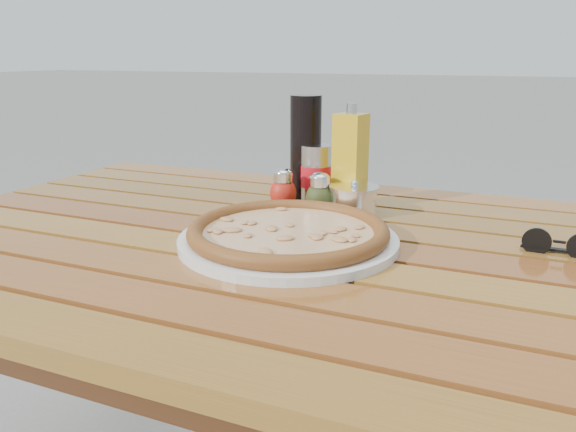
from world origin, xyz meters
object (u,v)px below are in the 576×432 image
at_px(pepper_shaker, 283,189).
at_px(sunglasses, 559,245).
at_px(plate, 288,240).
at_px(olive_oil_cruet, 350,161).
at_px(pizza, 288,231).
at_px(soda_can, 316,174).
at_px(dark_bottle, 306,148).
at_px(table, 284,277).
at_px(parmesan_tin, 354,200).
at_px(oregano_shaker, 320,194).

xyz_separation_m(pepper_shaker, sunglasses, (0.51, -0.09, -0.02)).
distance_m(plate, olive_oil_cruet, 0.28).
bearing_deg(pizza, sunglasses, 16.38).
bearing_deg(pizza, soda_can, 101.46).
bearing_deg(pepper_shaker, sunglasses, -10.28).
relative_size(plate, pepper_shaker, 4.39).
xyz_separation_m(pepper_shaker, dark_bottle, (0.02, 0.08, 0.07)).
bearing_deg(table, olive_oil_cruet, 77.40).
relative_size(pizza, soda_can, 2.85).
bearing_deg(olive_oil_cruet, soda_can, 162.79).
height_order(olive_oil_cruet, sunglasses, olive_oil_cruet).
relative_size(dark_bottle, olive_oil_cruet, 1.05).
distance_m(pepper_shaker, soda_can, 0.09).
bearing_deg(pizza, dark_bottle, 106.17).
xyz_separation_m(plate, dark_bottle, (-0.09, 0.30, 0.10)).
relative_size(pepper_shaker, olive_oil_cruet, 0.39).
relative_size(plate, sunglasses, 3.26).
bearing_deg(soda_can, parmesan_tin, -35.98).
height_order(parmesan_tin, sunglasses, parmesan_tin).
xyz_separation_m(table, plate, (0.03, -0.04, 0.08)).
xyz_separation_m(soda_can, parmesan_tin, (0.11, -0.08, -0.03)).
bearing_deg(olive_oil_cruet, pizza, -95.22).
xyz_separation_m(plate, pizza, (0.00, 0.00, 0.02)).
xyz_separation_m(table, parmesan_tin, (0.07, 0.17, 0.11)).
relative_size(parmesan_tin, sunglasses, 1.14).
xyz_separation_m(dark_bottle, parmesan_tin, (0.13, -0.09, -0.08)).
relative_size(table, plate, 3.89).
bearing_deg(sunglasses, parmesan_tin, 168.17).
bearing_deg(sunglasses, plate, -161.71).
relative_size(oregano_shaker, parmesan_tin, 0.65).
xyz_separation_m(oregano_shaker, soda_can, (-0.04, 0.08, 0.02)).
relative_size(soda_can, parmesan_tin, 0.95).
relative_size(pepper_shaker, parmesan_tin, 0.65).
relative_size(dark_bottle, soda_can, 1.83).
bearing_deg(plate, pepper_shaker, 115.60).
bearing_deg(olive_oil_cruet, parmesan_tin, -64.04).
distance_m(table, plate, 0.10).
height_order(plate, dark_bottle, dark_bottle).
bearing_deg(oregano_shaker, olive_oil_cruet, 53.64).
height_order(oregano_shaker, olive_oil_cruet, olive_oil_cruet).
bearing_deg(olive_oil_cruet, oregano_shaker, -126.36).
xyz_separation_m(pizza, oregano_shaker, (-0.02, 0.20, 0.02)).
height_order(oregano_shaker, soda_can, soda_can).
distance_m(plate, pizza, 0.02).
bearing_deg(oregano_shaker, soda_can, 115.16).
height_order(table, olive_oil_cruet, olive_oil_cruet).
distance_m(table, oregano_shaker, 0.20).
height_order(pepper_shaker, soda_can, soda_can).
xyz_separation_m(pizza, sunglasses, (0.41, 0.12, -0.01)).
distance_m(pepper_shaker, olive_oil_cruet, 0.15).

